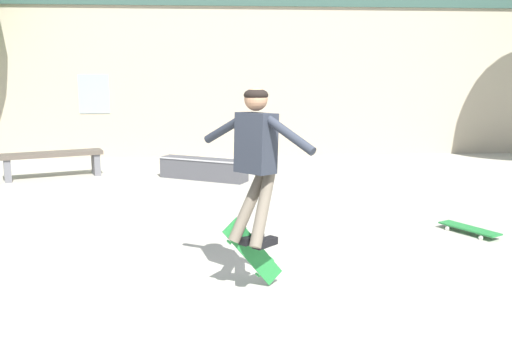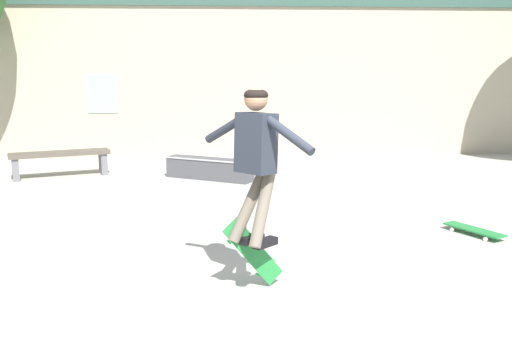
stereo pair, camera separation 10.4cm
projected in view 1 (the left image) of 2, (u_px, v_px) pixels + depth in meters
The scene contains 7 objects.
ground_plane at pixel (301, 324), 4.74m from camera, with size 40.00×40.00×0.00m, color #B2AD9E.
building_backdrop at pixel (238, 73), 13.69m from camera, with size 16.49×0.52×4.78m.
park_bench at pixel (53, 159), 11.05m from camera, with size 1.90×1.07×0.51m.
skate_ledge at pixel (203, 169), 10.92m from camera, with size 1.71×1.19×0.41m.
skater at pixel (256, 152), 5.14m from camera, with size 0.96×1.00×1.45m.
skateboard_flipping at pixel (253, 252), 5.42m from camera, with size 0.59×0.29×0.72m.
skateboard_resting at pixel (469, 229), 7.32m from camera, with size 0.58×0.82×0.08m.
Camera 1 is at (-0.74, -4.38, 2.09)m, focal length 40.00 mm.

